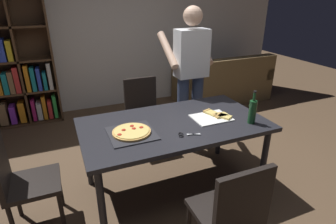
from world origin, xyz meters
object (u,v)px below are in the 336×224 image
wine_bottle (253,111)px  pepperoni_pizza_on_tray (132,132)px  couch (223,85)px  kitchen_scissors (185,135)px  bookshelf (2,69)px  dining_table (174,129)px  chair_near_camera (231,211)px  chair_left_end (20,178)px  chair_far_side (143,109)px  person_serving_pizza (190,72)px

wine_bottle → pepperoni_pizza_on_tray: bearing=168.6°
couch → kitchen_scissors: (-1.91, -2.25, 0.45)m
bookshelf → couch: bearing=-6.2°
dining_table → wine_bottle: (0.67, -0.28, 0.19)m
chair_near_camera → bookshelf: bearing=116.6°
chair_near_camera → couch: 3.51m
chair_near_camera → wine_bottle: (0.67, 0.68, 0.36)m
dining_table → chair_left_end: 1.36m
dining_table → bookshelf: (-1.67, 2.38, 0.19)m
dining_table → chair_far_side: chair_far_side is taller
chair_near_camera → chair_left_end: (-1.35, 0.96, 0.00)m
chair_left_end → wine_bottle: (2.02, -0.28, 0.36)m
chair_near_camera → wine_bottle: 1.02m
dining_table → kitchen_scissors: 0.27m
chair_left_end → pepperoni_pizza_on_tray: bearing=-3.7°
chair_far_side → person_serving_pizza: 0.76m
bookshelf → person_serving_pizza: size_ratio=1.11×
pepperoni_pizza_on_tray → person_serving_pizza: bearing=39.5°
chair_far_side → kitchen_scissors: (-0.01, -1.23, 0.24)m
dining_table → chair_far_side: bearing=90.0°
chair_left_end → bookshelf: bookshelf is taller
chair_near_camera → person_serving_pizza: 1.85m
kitchen_scissors → couch: bearing=49.6°
person_serving_pizza → pepperoni_pizza_on_tray: (-0.97, -0.80, -0.23)m
pepperoni_pizza_on_tray → dining_table: bearing=8.0°
pepperoni_pizza_on_tray → kitchen_scissors: size_ratio=1.99×
couch → pepperoni_pizza_on_tray: couch is taller
dining_table → chair_near_camera: bearing=-90.0°
dining_table → chair_near_camera: chair_near_camera is taller
chair_left_end → bookshelf: bearing=97.6°
dining_table → person_serving_pizza: bearing=53.8°
chair_far_side → chair_near_camera: bearing=-90.0°
chair_left_end → person_serving_pizza: (1.90, 0.74, 0.49)m
wine_bottle → dining_table: bearing=157.1°
bookshelf → person_serving_pizza: bearing=-36.5°
wine_bottle → chair_left_end: bearing=172.1°
pepperoni_pizza_on_tray → bookshelf: bearing=116.9°
dining_table → chair_near_camera: (-0.00, -0.96, -0.17)m
chair_near_camera → kitchen_scissors: size_ratio=4.54×
chair_near_camera → kitchen_scissors: chair_near_camera is taller
chair_far_side → kitchen_scissors: chair_far_side is taller
dining_table → chair_left_end: bearing=180.0°
kitchen_scissors → pepperoni_pizza_on_tray: bearing=154.2°
bookshelf → dining_table: bearing=-54.9°
dining_table → person_serving_pizza: 0.97m
person_serving_pizza → kitchen_scissors: person_serving_pizza is taller
chair_far_side → dining_table: bearing=-90.0°
pepperoni_pizza_on_tray → kitchen_scissors: pepperoni_pizza_on_tray is taller
chair_far_side → wine_bottle: wine_bottle is taller
person_serving_pizza → bookshelf: bearing=143.5°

